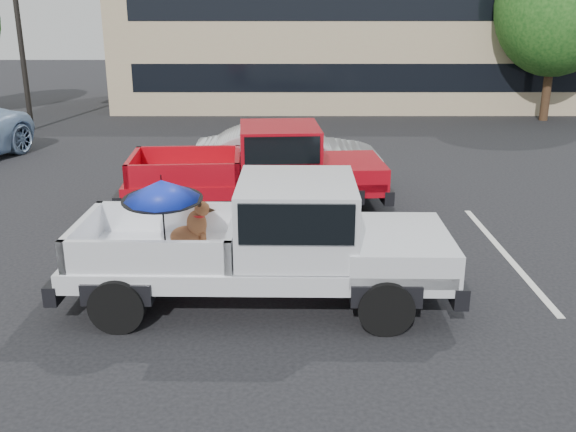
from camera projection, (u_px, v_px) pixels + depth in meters
name	position (u px, v px, depth m)	size (l,w,h in m)	color
ground	(347.00, 303.00, 9.54)	(90.00, 90.00, 0.00)	black
stripe_left	(169.00, 254.00, 11.44)	(0.12, 5.00, 0.01)	silver
stripe_right	(505.00, 253.00, 11.44)	(0.12, 5.00, 0.01)	silver
motel_building	(352.00, 29.00, 28.48)	(20.40, 8.40, 6.30)	tan
tree_right	(557.00, 6.00, 23.43)	(4.46, 4.46, 6.78)	#332114
tree_back	(430.00, 1.00, 30.97)	(4.68, 4.68, 7.11)	#332114
silver_pickup	(280.00, 236.00, 9.25)	(5.72, 2.20, 2.06)	black
red_pickup	(272.00, 165.00, 13.52)	(5.73, 2.37, 1.85)	black
silver_sedan	(289.00, 156.00, 15.48)	(1.58, 4.53, 1.49)	silver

